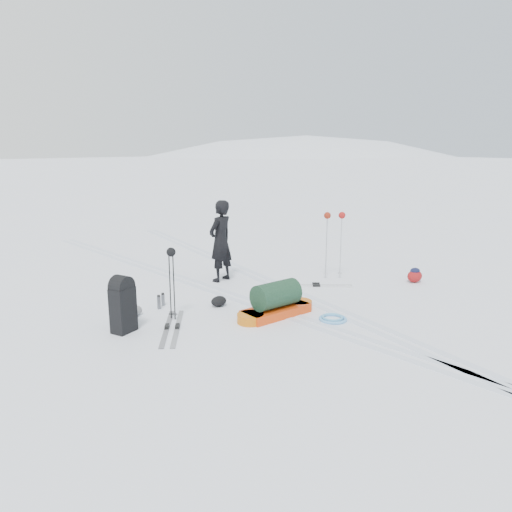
# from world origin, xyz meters

# --- Properties ---
(ground) EXTENTS (200.00, 200.00, 0.00)m
(ground) POSITION_xyz_m (0.00, 0.00, 0.00)
(ground) COLOR white
(ground) RESTS_ON ground
(snow_hill_backdrop) EXTENTS (359.50, 192.00, 162.45)m
(snow_hill_backdrop) POSITION_xyz_m (62.69, 84.02, -69.02)
(snow_hill_backdrop) COLOR white
(snow_hill_backdrop) RESTS_ON ground
(ski_tracks) EXTENTS (3.38, 17.97, 0.01)m
(ski_tracks) POSITION_xyz_m (0.61, 0.88, 0.00)
(ski_tracks) COLOR silver
(ski_tracks) RESTS_ON ground
(skier) EXTENTS (0.77, 0.61, 1.85)m
(skier) POSITION_xyz_m (0.48, 1.81, 0.93)
(skier) COLOR black
(skier) RESTS_ON ground
(pulk_sled) EXTENTS (1.67, 0.54, 0.64)m
(pulk_sled) POSITION_xyz_m (-0.11, -0.78, 0.24)
(pulk_sled) COLOR red
(pulk_sled) RESTS_ON ground
(expedition_rucksack) EXTENTS (0.86, 0.93, 0.98)m
(expedition_rucksack) POSITION_xyz_m (-2.57, 0.28, 0.45)
(expedition_rucksack) COLOR black
(expedition_rucksack) RESTS_ON ground
(ski_poles_black) EXTENTS (0.16, 0.17, 1.32)m
(ski_poles_black) POSITION_xyz_m (-1.67, 0.24, 1.08)
(ski_poles_black) COLOR black
(ski_poles_black) RESTS_ON ground
(ski_poles_silver) EXTENTS (0.44, 0.34, 1.56)m
(ski_poles_silver) POSITION_xyz_m (2.64, 0.35, 1.30)
(ski_poles_silver) COLOR #ACADB3
(ski_poles_silver) RESTS_ON ground
(touring_skis_grey) EXTENTS (1.22, 1.59, 0.06)m
(touring_skis_grey) POSITION_xyz_m (-1.92, -0.16, 0.01)
(touring_skis_grey) COLOR #9B9EA3
(touring_skis_grey) RESTS_ON ground
(touring_skis_white) EXTENTS (1.37, 1.23, 0.06)m
(touring_skis_white) POSITION_xyz_m (1.84, 0.10, 0.01)
(touring_skis_white) COLOR silver
(touring_skis_white) RESTS_ON ground
(rope_coil) EXTENTS (0.59, 0.59, 0.06)m
(rope_coil) POSITION_xyz_m (0.52, -1.59, 0.03)
(rope_coil) COLOR #61AFED
(rope_coil) RESTS_ON ground
(small_daypack) EXTENTS (0.40, 0.31, 0.33)m
(small_daypack) POSITION_xyz_m (3.82, -1.07, 0.16)
(small_daypack) COLOR maroon
(small_daypack) RESTS_ON ground
(thermos_pair) EXTENTS (0.23, 0.21, 0.27)m
(thermos_pair) POSITION_xyz_m (-1.53, 0.97, 0.13)
(thermos_pair) COLOR #5A5C61
(thermos_pair) RESTS_ON ground
(stuff_sack) EXTENTS (0.33, 0.25, 0.20)m
(stuff_sack) POSITION_xyz_m (-0.62, 0.32, 0.10)
(stuff_sack) COLOR black
(stuff_sack) RESTS_ON ground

